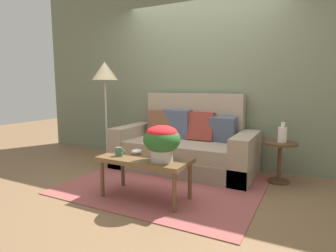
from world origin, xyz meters
TOP-DOWN VIEW (x-y plane):
  - ground_plane at (0.00, 0.00)m, footprint 14.00×14.00m
  - wall_back at (0.00, 1.23)m, footprint 6.40×0.12m
  - area_rug at (0.00, -0.02)m, footprint 2.28×1.85m
  - couch at (-0.07, 0.74)m, footprint 2.03×0.94m
  - coffee_table at (0.00, -0.48)m, footprint 0.99×0.48m
  - side_table at (1.24, 0.73)m, footprint 0.41×0.41m
  - floor_lamp at (-1.43, 0.62)m, footprint 0.41×0.41m
  - potted_plant at (0.24, -0.53)m, footprint 0.38×0.38m
  - coffee_mug at (-0.29, -0.56)m, footprint 0.12×0.08m
  - snack_bowl at (-0.15, -0.41)m, footprint 0.12×0.12m
  - table_vase at (1.26, 0.72)m, footprint 0.11×0.11m

SIDE VIEW (x-z plane):
  - ground_plane at x=0.00m, z-range 0.00..0.00m
  - area_rug at x=0.00m, z-range 0.00..0.01m
  - couch at x=-0.07m, z-range -0.22..0.89m
  - side_table at x=1.24m, z-range 0.10..0.62m
  - coffee_table at x=0.00m, z-range 0.18..0.63m
  - snack_bowl at x=-0.15m, z-range 0.46..0.52m
  - coffee_mug at x=-0.29m, z-range 0.46..0.55m
  - table_vase at x=1.26m, z-range 0.50..0.75m
  - potted_plant at x=0.24m, z-range 0.50..0.87m
  - floor_lamp at x=-1.43m, z-range 0.56..2.16m
  - wall_back at x=0.00m, z-range 0.00..2.97m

